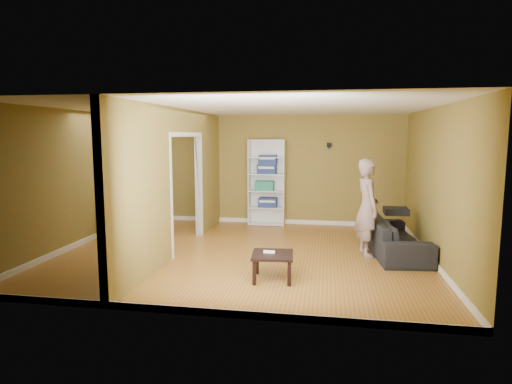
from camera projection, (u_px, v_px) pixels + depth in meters
room_shell at (243, 182)px, 7.59m from camera, size 6.50×6.50×6.50m
partition at (179, 181)px, 7.79m from camera, size 0.22×5.50×2.60m
wall_speaker at (329, 145)px, 9.90m from camera, size 0.10×0.10×0.10m
sofa at (395, 231)px, 7.71m from camera, size 2.20×1.11×0.81m
person at (368, 199)px, 7.50m from camera, size 0.85×0.74×2.02m
bookshelf at (267, 182)px, 10.17m from camera, size 0.85×0.37×2.03m
paper_box_navy_a at (268, 202)px, 10.17m from camera, size 0.43×0.28×0.22m
paper_box_teal at (265, 186)px, 10.14m from camera, size 0.44×0.28×0.22m
paper_box_navy_b at (267, 169)px, 10.07m from camera, size 0.44×0.28×0.22m
paper_box_navy_c at (268, 160)px, 10.04m from camera, size 0.42×0.27×0.21m
coffee_table at (273, 258)px, 6.30m from camera, size 0.60×0.60×0.40m
game_controller at (269, 252)px, 6.33m from camera, size 0.17×0.04×0.03m
dining_table at (136, 204)px, 9.17m from camera, size 1.19×0.79×0.74m
chair_left at (102, 213)px, 9.36m from camera, size 0.43×0.43×0.89m
chair_near at (125, 217)px, 8.65m from camera, size 0.56×0.56×0.95m
chair_far at (151, 207)px, 9.79m from camera, size 0.55×0.55×0.98m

